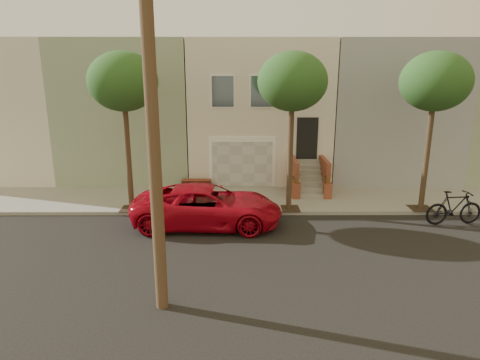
{
  "coord_description": "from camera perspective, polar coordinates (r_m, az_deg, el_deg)",
  "views": [
    {
      "loc": [
        -1.08,
        -12.54,
        5.8
      ],
      "look_at": [
        -1.02,
        3.0,
        1.62
      ],
      "focal_mm": 31.29,
      "sensor_mm": 36.0,
      "label": 1
    }
  ],
  "objects": [
    {
      "name": "ground",
      "position": [
        13.86,
        4.34,
        -9.74
      ],
      "size": [
        90.0,
        90.0,
        0.0
      ],
      "primitive_type": "plane",
      "color": "black",
      "rests_on": "ground"
    },
    {
      "name": "motorcycle",
      "position": [
        17.86,
        27.17,
        -3.37
      ],
      "size": [
        2.28,
        0.85,
        1.34
      ],
      "primitive_type": "imported",
      "rotation": [
        0.0,
        0.0,
        1.67
      ],
      "color": "black",
      "rests_on": "ground"
    },
    {
      "name": "sidewalk",
      "position": [
        18.82,
        3.08,
        -2.69
      ],
      "size": [
        40.0,
        3.7,
        0.15
      ],
      "primitive_type": "cube",
      "color": "gray",
      "rests_on": "ground"
    },
    {
      "name": "tree_left",
      "position": [
        17.03,
        -15.65,
        12.68
      ],
      "size": [
        2.7,
        2.57,
        6.3
      ],
      "color": "#2D2116",
      "rests_on": "sidewalk"
    },
    {
      "name": "tree_right",
      "position": [
        18.11,
        25.1,
        11.95
      ],
      "size": [
        2.7,
        2.57,
        6.3
      ],
      "color": "#2D2116",
      "rests_on": "sidewalk"
    },
    {
      "name": "tree_mid",
      "position": [
        16.58,
        7.17,
        13.05
      ],
      "size": [
        2.7,
        2.57,
        6.3
      ],
      "color": "#2D2116",
      "rests_on": "sidewalk"
    },
    {
      "name": "pickup_truck",
      "position": [
        15.81,
        -4.44,
        -3.54
      ],
      "size": [
        5.65,
        2.75,
        1.55
      ],
      "primitive_type": "imported",
      "rotation": [
        0.0,
        0.0,
        1.54
      ],
      "color": "#AB0718",
      "rests_on": "ground"
    },
    {
      "name": "house_row",
      "position": [
        23.85,
        2.41,
        9.85
      ],
      "size": [
        33.1,
        11.7,
        7.0
      ],
      "color": "beige",
      "rests_on": "sidewalk"
    }
  ]
}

